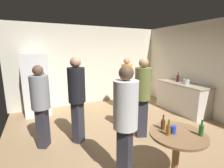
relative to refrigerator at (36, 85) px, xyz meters
The scene contains 17 objects.
ground_plane 2.99m from the refrigerator, 50.86° to the right, with size 5.20×5.20×0.10m, color #9E7C56.
wall_back 1.90m from the refrigerator, 13.51° to the left, with size 5.32×0.06×2.70m, color silver.
wall_side_right 4.96m from the refrigerator, 26.46° to the right, with size 0.06×5.20×2.70m, color silver.
refrigerator is the anchor object (origin of this frame).
kitchen_counter 4.42m from the refrigerator, 22.21° to the right, with size 0.64×1.64×0.90m.
kettle 4.41m from the refrigerator, 24.22° to the right, with size 0.24×0.17×0.18m.
wine_bottle_on_counter 4.32m from the refrigerator, 19.51° to the right, with size 0.08×0.08×0.31m.
foreground_table 4.06m from the refrigerator, 63.92° to the right, with size 0.80×0.80×0.73m.
beer_bottle_amber 3.96m from the refrigerator, 65.96° to the right, with size 0.06×0.06×0.23m.
beer_bottle_brown 3.84m from the refrigerator, 64.27° to the right, with size 0.06×0.06×0.23m.
beer_bottle_green 4.32m from the refrigerator, 62.20° to the right, with size 0.06×0.06×0.23m.
plastic_cup_blue 4.00m from the refrigerator, 64.56° to the right, with size 0.08×0.08×0.11m, color blue.
person_in_black_shirt 2.15m from the refrigerator, 70.24° to the right, with size 0.48×0.48×1.77m.
person_in_olive_shirt 3.15m from the refrigerator, 49.57° to the right, with size 0.43×0.43×1.74m.
person_in_white_shirt 3.52m from the refrigerator, 72.15° to the right, with size 0.48×0.48×1.71m.
person_in_orange_shirt 2.70m from the refrigerator, 16.55° to the right, with size 0.46×0.46×1.65m.
person_in_gray_shirt 1.91m from the refrigerator, 88.36° to the right, with size 0.46×0.46×1.63m.
Camera 1 is at (-1.77, -2.98, 1.90)m, focal length 26.30 mm.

